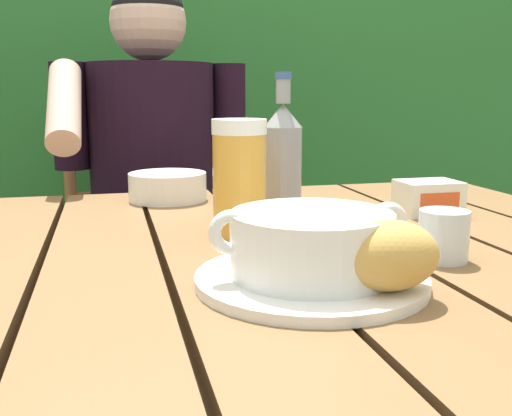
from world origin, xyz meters
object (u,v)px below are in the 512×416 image
(butter_tub, at_px, (428,197))
(soup_bowl, at_px, (311,242))
(table_knife, at_px, (371,249))
(serving_plate, at_px, (311,279))
(person_eating, at_px, (154,187))
(beer_bottle, at_px, (283,161))
(chair_near_diner, at_px, (152,258))
(bread_roll, at_px, (388,255))
(beer_glass, at_px, (239,178))
(water_glass_small, at_px, (443,235))
(diner_bowl, at_px, (168,186))

(butter_tub, bearing_deg, soup_bowl, -135.62)
(table_knife, bearing_deg, serving_plate, -138.72)
(person_eating, distance_m, beer_bottle, 0.63)
(soup_bowl, height_order, table_knife, soup_bowl)
(chair_near_diner, distance_m, table_knife, 1.07)
(person_eating, bearing_deg, serving_plate, -83.42)
(serving_plate, height_order, bread_roll, bread_roll)
(bread_roll, bearing_deg, beer_glass, 105.48)
(serving_plate, xyz_separation_m, bread_roll, (0.06, -0.07, 0.04))
(chair_near_diner, height_order, water_glass_small, chair_near_diner)
(table_knife, bearing_deg, beer_glass, 138.13)
(butter_tub, bearing_deg, person_eating, 126.23)
(beer_glass, relative_size, beer_bottle, 0.71)
(table_knife, distance_m, diner_bowl, 0.51)
(water_glass_small, distance_m, diner_bowl, 0.60)
(person_eating, distance_m, butter_tub, 0.74)
(beer_glass, bearing_deg, butter_tub, 12.29)
(bread_roll, height_order, table_knife, bread_roll)
(butter_tub, relative_size, table_knife, 0.66)
(serving_plate, bearing_deg, beer_glass, 96.48)
(soup_bowl, relative_size, beer_glass, 1.33)
(serving_plate, distance_m, diner_bowl, 0.58)
(serving_plate, height_order, butter_tub, butter_tub)
(beer_glass, bearing_deg, chair_near_diner, 94.93)
(soup_bowl, xyz_separation_m, diner_bowl, (-0.10, 0.57, -0.02))
(chair_near_diner, relative_size, table_knife, 6.36)
(beer_glass, relative_size, diner_bowl, 1.13)
(beer_bottle, bearing_deg, chair_near_diner, 101.75)
(soup_bowl, bearing_deg, person_eating, 96.58)
(chair_near_diner, xyz_separation_m, water_glass_small, (0.30, -1.06, 0.30))
(beer_glass, distance_m, beer_bottle, 0.12)
(bread_roll, height_order, water_glass_small, bread_roll)
(bread_roll, relative_size, butter_tub, 1.04)
(beer_glass, bearing_deg, soup_bowl, -83.52)
(water_glass_small, bearing_deg, chair_near_diner, 105.66)
(bread_roll, height_order, beer_glass, beer_glass)
(water_glass_small, bearing_deg, beer_bottle, 116.12)
(butter_tub, bearing_deg, beer_bottle, 179.64)
(beer_glass, relative_size, table_knife, 1.10)
(chair_near_diner, xyz_separation_m, person_eating, (-0.00, -0.20, 0.24))
(beer_glass, relative_size, water_glass_small, 2.66)
(water_glass_small, xyz_separation_m, diner_bowl, (-0.30, 0.52, -0.01))
(beer_bottle, distance_m, diner_bowl, 0.30)
(bread_roll, xyz_separation_m, beer_glass, (-0.09, 0.31, 0.04))
(chair_near_diner, bearing_deg, serving_plate, -84.73)
(chair_near_diner, bearing_deg, person_eating, -90.80)
(soup_bowl, bearing_deg, water_glass_small, 14.71)
(serving_plate, relative_size, diner_bowl, 1.70)
(butter_tub, bearing_deg, bread_roll, -124.65)
(beer_bottle, height_order, water_glass_small, beer_bottle)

